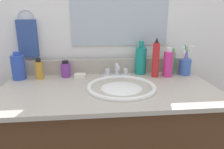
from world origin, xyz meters
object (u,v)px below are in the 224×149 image
(faucet, at_px, (117,72))
(soap_bar, at_px, (80,76))
(hand_towel, at_px, (28,39))
(bottle_cream_purple, at_px, (66,69))
(bottle_toner_green, at_px, (171,62))
(bottle_shampoo_blue, at_px, (18,67))
(bottle_spray_red, at_px, (156,59))
(bottle_soap_pink, at_px, (168,63))
(bottle_oil_amber, at_px, (39,70))
(cup_blue_plastic, at_px, (185,66))
(bottle_mouthwash_teal, at_px, (141,60))

(faucet, distance_m, soap_bar, 0.22)
(hand_towel, relative_size, bottle_cream_purple, 2.20)
(bottle_toner_green, relative_size, soap_bar, 2.51)
(bottle_shampoo_blue, bearing_deg, faucet, -1.24)
(bottle_spray_red, bearing_deg, bottle_toner_green, 26.30)
(bottle_cream_purple, distance_m, bottle_soap_pink, 0.61)
(hand_towel, height_order, bottle_soap_pink, hand_towel)
(hand_towel, bearing_deg, bottle_oil_amber, -53.57)
(hand_towel, distance_m, faucet, 0.57)
(bottle_shampoo_blue, bearing_deg, soap_bar, -1.26)
(cup_blue_plastic, bearing_deg, hand_towel, 173.88)
(bottle_oil_amber, height_order, soap_bar, bottle_oil_amber)
(bottle_oil_amber, relative_size, cup_blue_plastic, 0.65)
(bottle_toner_green, bearing_deg, bottle_mouthwash_teal, 175.84)
(bottle_oil_amber, xyz_separation_m, bottle_spray_red, (0.68, -0.03, 0.05))
(bottle_mouthwash_teal, height_order, cup_blue_plastic, bottle_mouthwash_teal)
(bottle_mouthwash_teal, bearing_deg, bottle_soap_pink, -25.38)
(soap_bar, bearing_deg, bottle_oil_amber, 178.51)
(bottle_oil_amber, distance_m, bottle_mouthwash_teal, 0.61)
(hand_towel, relative_size, soap_bar, 3.44)
(bottle_cream_purple, bearing_deg, cup_blue_plastic, -1.65)
(bottle_toner_green, height_order, soap_bar, bottle_toner_green)
(bottle_shampoo_blue, relative_size, soap_bar, 2.50)
(faucet, xyz_separation_m, bottle_soap_pink, (0.31, -0.02, 0.05))
(faucet, relative_size, bottle_spray_red, 0.68)
(bottle_toner_green, bearing_deg, cup_blue_plastic, -21.98)
(bottle_mouthwash_teal, bearing_deg, bottle_cream_purple, -176.88)
(bottle_shampoo_blue, height_order, soap_bar, bottle_shampoo_blue)
(bottle_mouthwash_teal, relative_size, bottle_shampoo_blue, 1.27)
(bottle_oil_amber, height_order, cup_blue_plastic, cup_blue_plastic)
(hand_towel, distance_m, bottle_spray_red, 0.77)
(hand_towel, height_order, bottle_cream_purple, hand_towel)
(bottle_spray_red, bearing_deg, bottle_cream_purple, 175.06)
(bottle_spray_red, bearing_deg, soap_bar, 177.21)
(bottle_spray_red, height_order, cup_blue_plastic, bottle_spray_red)
(bottle_toner_green, bearing_deg, bottle_cream_purple, -179.00)
(bottle_oil_amber, distance_m, bottle_soap_pink, 0.76)
(hand_towel, bearing_deg, cup_blue_plastic, -6.12)
(faucet, height_order, bottle_cream_purple, bottle_cream_purple)
(hand_towel, relative_size, bottle_shampoo_blue, 1.38)
(cup_blue_plastic, height_order, soap_bar, cup_blue_plastic)
(bottle_shampoo_blue, distance_m, bottle_soap_pink, 0.87)
(bottle_oil_amber, xyz_separation_m, bottle_mouthwash_teal, (0.61, 0.04, 0.03))
(bottle_soap_pink, bearing_deg, bottle_toner_green, 56.42)
(bottle_cream_purple, bearing_deg, hand_towel, 160.00)
(faucet, bearing_deg, cup_blue_plastic, 1.06)
(bottle_oil_amber, bearing_deg, bottle_shampoo_blue, 179.20)
(bottle_spray_red, height_order, bottle_cream_purple, bottle_spray_red)
(bottle_spray_red, relative_size, bottle_mouthwash_teal, 1.15)
(bottle_soap_pink, bearing_deg, bottle_spray_red, 179.79)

